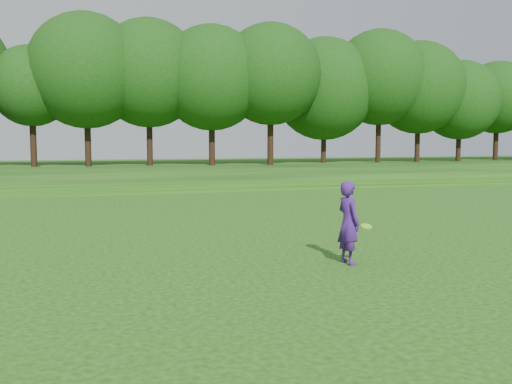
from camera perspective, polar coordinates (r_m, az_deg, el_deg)
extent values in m
plane|color=#17430D|center=(11.86, 11.39, -8.55)|extent=(140.00, 140.00, 0.00)
cube|color=#17430D|center=(44.57, -9.41, 2.04)|extent=(130.00, 30.00, 0.60)
cube|color=gray|center=(30.78, -6.21, 0.09)|extent=(130.00, 1.60, 0.04)
imported|color=#461B7D|center=(13.04, 9.23, -3.04)|extent=(0.55, 0.74, 1.88)
cylinder|color=#86DD22|center=(12.81, 10.98, -3.39)|extent=(0.25, 0.24, 0.10)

